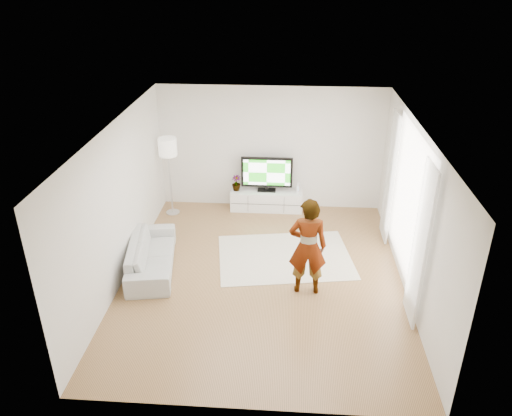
# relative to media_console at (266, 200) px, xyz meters

# --- Properties ---
(floor) EXTENTS (6.00, 6.00, 0.00)m
(floor) POSITION_rel_media_console_xyz_m (0.08, -2.76, -0.23)
(floor) COLOR #AA7B4C
(floor) RESTS_ON ground
(ceiling) EXTENTS (6.00, 6.00, 0.00)m
(ceiling) POSITION_rel_media_console_xyz_m (0.08, -2.76, 2.57)
(ceiling) COLOR white
(ceiling) RESTS_ON wall_back
(wall_left) EXTENTS (0.02, 6.00, 2.80)m
(wall_left) POSITION_rel_media_console_xyz_m (-2.42, -2.76, 1.17)
(wall_left) COLOR silver
(wall_left) RESTS_ON floor
(wall_right) EXTENTS (0.02, 6.00, 2.80)m
(wall_right) POSITION_rel_media_console_xyz_m (2.58, -2.76, 1.17)
(wall_right) COLOR silver
(wall_right) RESTS_ON floor
(wall_back) EXTENTS (5.00, 0.02, 2.80)m
(wall_back) POSITION_rel_media_console_xyz_m (0.08, 0.24, 1.17)
(wall_back) COLOR silver
(wall_back) RESTS_ON floor
(wall_front) EXTENTS (5.00, 0.02, 2.80)m
(wall_front) POSITION_rel_media_console_xyz_m (0.08, -5.76, 1.17)
(wall_front) COLOR silver
(wall_front) RESTS_ON floor
(window) EXTENTS (0.01, 2.60, 2.50)m
(window) POSITION_rel_media_console_xyz_m (2.56, -2.46, 1.22)
(window) COLOR white
(window) RESTS_ON wall_right
(curtain_near) EXTENTS (0.04, 0.70, 2.60)m
(curtain_near) POSITION_rel_media_console_xyz_m (2.48, -3.76, 1.12)
(curtain_near) COLOR white
(curtain_near) RESTS_ON floor
(curtain_far) EXTENTS (0.04, 0.70, 2.60)m
(curtain_far) POSITION_rel_media_console_xyz_m (2.48, -1.16, 1.12)
(curtain_far) COLOR white
(curtain_far) RESTS_ON floor
(media_console) EXTENTS (1.63, 0.46, 0.46)m
(media_console) POSITION_rel_media_console_xyz_m (0.00, 0.00, 0.00)
(media_console) COLOR white
(media_console) RESTS_ON floor
(television) EXTENTS (1.15, 0.23, 0.80)m
(television) POSITION_rel_media_console_xyz_m (-0.00, 0.03, 0.66)
(television) COLOR black
(television) RESTS_ON media_console
(game_console) EXTENTS (0.08, 0.15, 0.20)m
(game_console) POSITION_rel_media_console_xyz_m (0.71, -0.00, 0.33)
(game_console) COLOR white
(game_console) RESTS_ON media_console
(potted_plant) EXTENTS (0.22, 0.22, 0.36)m
(potted_plant) POSITION_rel_media_console_xyz_m (-0.69, 0.00, 0.41)
(potted_plant) COLOR #3F7238
(potted_plant) RESTS_ON media_console
(rug) EXTENTS (2.78, 2.19, 0.01)m
(rug) POSITION_rel_media_console_xyz_m (0.47, -2.06, -0.22)
(rug) COLOR beige
(rug) RESTS_ON floor
(player) EXTENTS (0.64, 0.42, 1.76)m
(player) POSITION_rel_media_console_xyz_m (0.84, -3.14, 0.66)
(player) COLOR #334772
(player) RESTS_ON rug
(sofa) EXTENTS (1.09, 2.08, 0.58)m
(sofa) POSITION_rel_media_console_xyz_m (-2.00, -2.62, 0.06)
(sofa) COLOR #B7B7B2
(sofa) RESTS_ON floor
(floor_lamp) EXTENTS (0.39, 0.39, 1.77)m
(floor_lamp) POSITION_rel_media_console_xyz_m (-2.12, -0.33, 1.27)
(floor_lamp) COLOR silver
(floor_lamp) RESTS_ON floor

